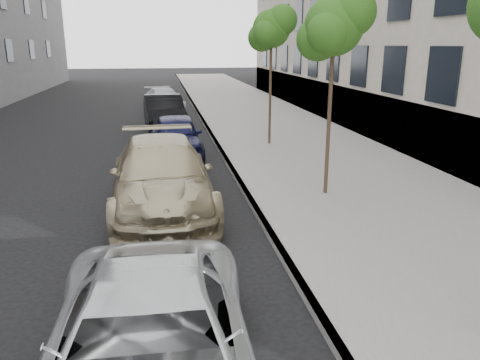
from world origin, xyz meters
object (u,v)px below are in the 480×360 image
object	(u,v)px
suv	(162,176)
sedan_rear	(164,100)
sedan_blue	(176,136)
tree_mid	(335,26)
sedan_black	(164,113)
tree_far	(272,29)
minivan	(149,355)

from	to	relation	value
suv	sedan_rear	world-z (taller)	suv
sedan_blue	suv	bearing A→B (deg)	-96.33
tree_mid	sedan_black	bearing A→B (deg)	110.01
tree_mid	tree_far	xyz separation A→B (m)	(-0.00, 6.50, 0.13)
tree_mid	sedan_blue	world-z (taller)	tree_mid
minivan	sedan_black	distance (m)	17.95
tree_far	suv	world-z (taller)	tree_far
tree_far	sedan_blue	xyz separation A→B (m)	(-3.69, -0.99, -3.71)
tree_far	suv	distance (m)	8.68
sedan_blue	sedan_black	xyz separation A→B (m)	(-0.36, 5.61, 0.06)
suv	sedan_rear	bearing A→B (deg)	87.47
tree_mid	minivan	bearing A→B (deg)	-123.09
suv	minivan	bearing A→B (deg)	-93.30
minivan	sedan_black	world-z (taller)	sedan_black
suv	sedan_blue	bearing A→B (deg)	82.66
suv	tree_far	bearing A→B (deg)	55.74
tree_far	sedan_blue	size ratio (longest dim) A/B	1.19
suv	sedan_rear	size ratio (longest dim) A/B	1.22
minivan	sedan_rear	bearing A→B (deg)	90.41
sedan_blue	sedan_black	bearing A→B (deg)	93.01
minivan	sedan_rear	xyz separation A→B (m)	(0.46, 24.13, -0.02)
sedan_black	sedan_rear	bearing A→B (deg)	85.00
suv	sedan_blue	size ratio (longest dim) A/B	1.34
tree_far	minivan	distance (m)	14.54
minivan	sedan_black	xyz separation A→B (m)	(0.40, 17.95, 0.10)
sedan_rear	tree_mid	bearing A→B (deg)	-86.64
sedan_blue	sedan_rear	bearing A→B (deg)	90.80
suv	sedan_rear	distance (m)	17.45
sedan_blue	tree_far	bearing A→B (deg)	14.36
minivan	sedan_rear	world-z (taller)	minivan
tree_mid	sedan_blue	distance (m)	7.54
tree_mid	minivan	size ratio (longest dim) A/B	0.99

